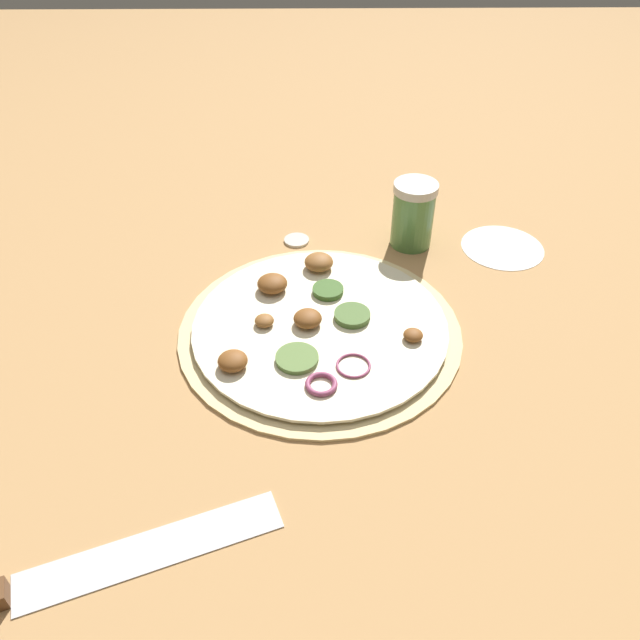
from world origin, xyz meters
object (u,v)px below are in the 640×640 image
object	(u,v)px
knife	(20,590)
spice_jar	(413,214)
pizza	(318,326)
loose_cap	(297,239)

from	to	relation	value
knife	spice_jar	distance (m)	0.64
pizza	loose_cap	world-z (taller)	pizza
knife	loose_cap	distance (m)	0.57
pizza	spice_jar	bearing A→B (deg)	144.56
pizza	knife	distance (m)	0.41
spice_jar	loose_cap	distance (m)	0.17
knife	spice_jar	bearing A→B (deg)	33.17
knife	pizza	bearing A→B (deg)	32.54
knife	loose_cap	xyz separation A→B (m)	(-0.52, 0.22, -0.00)
knife	spice_jar	xyz separation A→B (m)	(-0.52, 0.38, 0.04)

